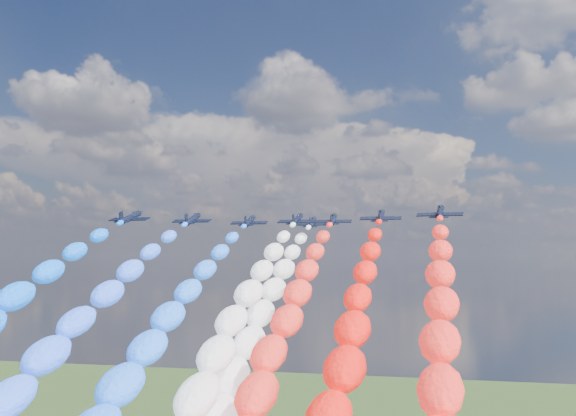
# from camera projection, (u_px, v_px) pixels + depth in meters

# --- Properties ---
(jet_0) EXTENTS (8.11, 10.93, 5.22)m
(jet_0) POSITION_uv_depth(u_px,v_px,m) (131.00, 217.00, 131.36)
(jet_0) COLOR black
(jet_1) EXTENTS (8.25, 11.04, 5.22)m
(jet_1) POSITION_uv_depth(u_px,v_px,m) (192.00, 219.00, 138.00)
(jet_1) COLOR black
(trail_1) EXTENTS (6.89, 107.77, 55.76)m
(trail_1) POSITION_uv_depth(u_px,v_px,m) (29.00, 402.00, 83.03)
(trail_1) COLOR #2E61FF
(jet_2) EXTENTS (8.48, 11.20, 5.22)m
(jet_2) POSITION_uv_depth(u_px,v_px,m) (250.00, 221.00, 145.74)
(jet_2) COLOR black
(trail_2) EXTENTS (6.89, 107.77, 55.76)m
(trail_2) POSITION_uv_depth(u_px,v_px,m) (134.00, 390.00, 90.77)
(trail_2) COLOR blue
(jet_3) EXTENTS (7.88, 10.77, 5.22)m
(jet_3) POSITION_uv_depth(u_px,v_px,m) (297.00, 220.00, 139.38)
(jet_3) COLOR black
(trail_3) EXTENTS (6.89, 107.77, 55.76)m
(trail_3) POSITION_uv_depth(u_px,v_px,m) (205.00, 400.00, 84.41)
(trail_3) COLOR silver
(jet_4) EXTENTS (8.55, 11.25, 5.22)m
(jet_4) POSITION_uv_depth(u_px,v_px,m) (312.00, 223.00, 151.51)
(jet_4) COLOR black
(trail_4) EXTENTS (6.89, 107.77, 55.76)m
(trail_4) POSITION_uv_depth(u_px,v_px,m) (240.00, 382.00, 96.55)
(trail_4) COLOR white
(jet_5) EXTENTS (8.52, 11.23, 5.22)m
(jet_5) POSITION_uv_depth(u_px,v_px,m) (333.00, 220.00, 139.57)
(jet_5) COLOR black
(trail_5) EXTENTS (6.89, 107.77, 55.76)m
(trail_5) POSITION_uv_depth(u_px,v_px,m) (263.00, 399.00, 84.60)
(trail_5) COLOR red
(jet_6) EXTENTS (8.08, 10.91, 5.22)m
(jet_6) POSITION_uv_depth(u_px,v_px,m) (381.00, 216.00, 127.95)
(jet_6) COLOR black
(jet_7) EXTENTS (8.48, 11.20, 5.22)m
(jet_7) POSITION_uv_depth(u_px,v_px,m) (440.00, 212.00, 116.08)
(jet_7) COLOR black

